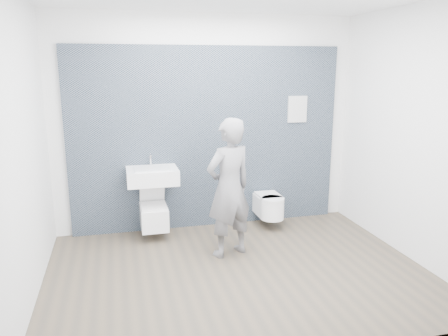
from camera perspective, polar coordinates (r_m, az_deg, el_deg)
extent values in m
plane|color=#4E4334|center=(4.81, 1.80, -13.31)|extent=(4.00, 4.00, 0.00)
plane|color=silver|center=(5.81, -2.18, 5.83)|extent=(4.00, 0.00, 4.00)
plane|color=silver|center=(2.99, 9.90, -1.51)|extent=(4.00, 0.00, 4.00)
plane|color=silver|center=(4.28, -24.80, 1.92)|extent=(0.00, 3.00, 3.00)
plane|color=silver|center=(5.28, 23.35, 4.00)|extent=(0.00, 3.00, 3.00)
cube|color=black|center=(6.12, -2.01, -7.32)|extent=(3.60, 0.06, 2.40)
cube|color=white|center=(5.52, -9.35, -1.03)|extent=(0.63, 0.47, 0.19)
cube|color=silver|center=(5.48, -9.37, -0.15)|extent=(0.44, 0.31, 0.03)
cylinder|color=silver|center=(5.65, -9.57, 1.10)|extent=(0.02, 0.02, 0.16)
cylinder|color=silver|center=(5.59, -9.56, 1.68)|extent=(0.02, 0.10, 0.02)
cylinder|color=silver|center=(5.77, -9.48, -2.03)|extent=(0.04, 0.04, 0.13)
cube|color=white|center=(5.67, -9.14, -6.31)|extent=(0.34, 0.49, 0.28)
cylinder|color=silver|center=(5.59, -9.16, -5.21)|extent=(0.24, 0.24, 0.03)
cube|color=white|center=(5.59, -9.17, -4.95)|extent=(0.32, 0.39, 0.02)
cube|color=white|center=(5.68, -9.37, -2.84)|extent=(0.32, 0.17, 0.33)
cube|color=silver|center=(5.90, -9.30, -6.56)|extent=(0.09, 0.06, 0.08)
cube|color=white|center=(6.03, 5.71, -4.82)|extent=(0.32, 0.37, 0.26)
cylinder|color=white|center=(5.87, 6.32, -5.36)|extent=(0.32, 0.32, 0.26)
cube|color=white|center=(5.97, 5.82, -3.55)|extent=(0.30, 0.35, 0.03)
cylinder|color=white|center=(5.81, 6.42, -4.04)|extent=(0.30, 0.30, 0.03)
cube|color=silver|center=(6.20, 5.20, -5.20)|extent=(0.09, 0.06, 0.08)
cube|color=white|center=(6.44, 9.02, -6.42)|extent=(0.27, 0.03, 0.36)
imported|color=slate|center=(4.93, 0.66, -2.66)|extent=(0.68, 0.56, 1.60)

